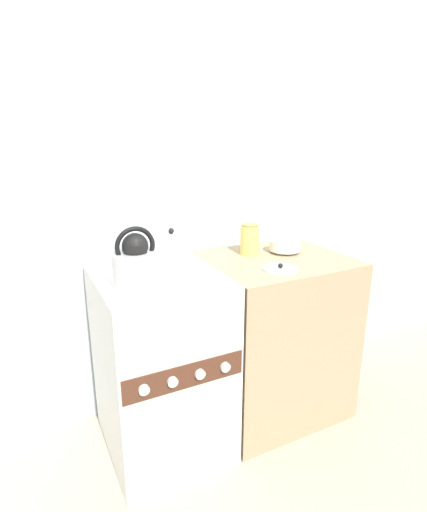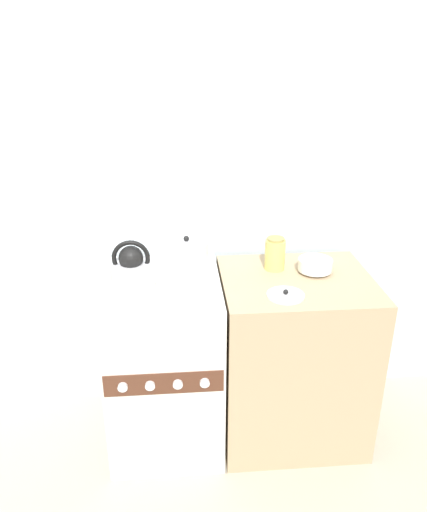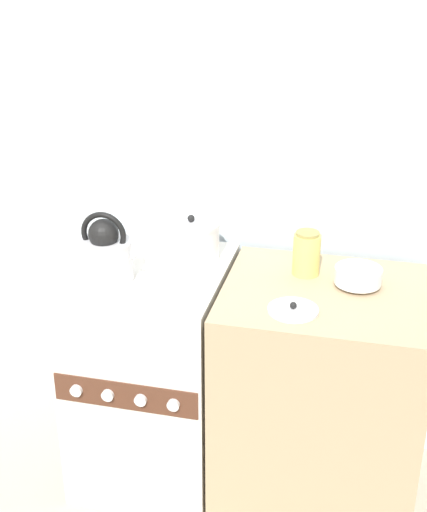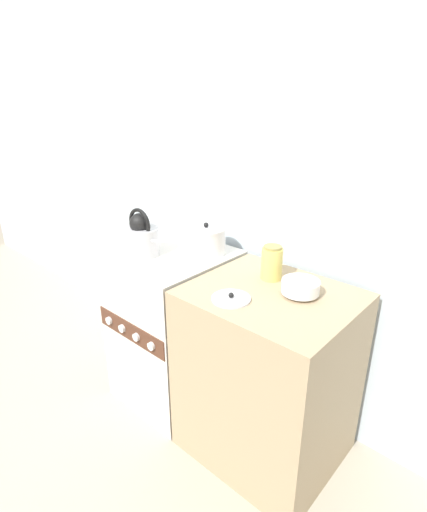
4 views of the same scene
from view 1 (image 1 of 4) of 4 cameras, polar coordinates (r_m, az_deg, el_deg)
name	(u,v)px [view 1 (image 1 of 4)]	position (r m, az deg, el deg)	size (l,w,h in m)	color
ground_plane	(188,484)	(2.10, -3.69, -29.77)	(12.00, 12.00, 0.00)	#B2A893
wall_back	(130,191)	(2.13, -11.79, 9.06)	(7.00, 0.06, 2.50)	silver
stove	(161,362)	(2.04, -7.50, -14.85)	(0.56, 0.65, 0.91)	silver
counter	(273,335)	(2.31, 8.46, -11.09)	(0.74, 0.63, 0.90)	tan
kettle	(137,264)	(1.68, -10.93, -1.19)	(0.24, 0.20, 0.26)	silver
cooking_pot	(172,248)	(1.99, -5.99, 1.11)	(0.22, 0.22, 0.18)	silver
enamel_bowl	(285,245)	(2.23, 10.16, 1.49)	(0.17, 0.17, 0.07)	white
storage_jar	(250,240)	(2.16, 5.18, 2.35)	(0.10, 0.10, 0.17)	#E0CC66
loose_pot_lid	(280,269)	(1.95, 9.52, -1.82)	(0.17, 0.17, 0.03)	silver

